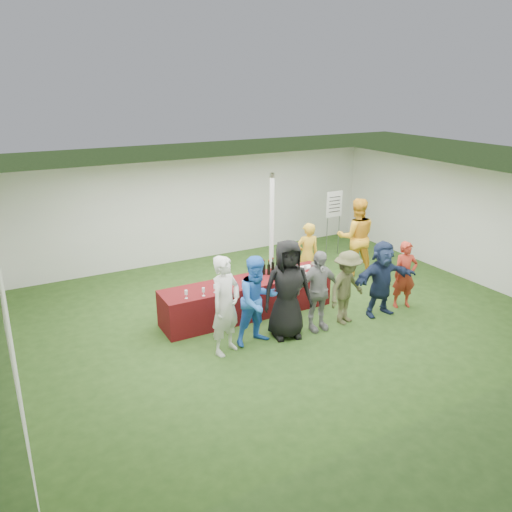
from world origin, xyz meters
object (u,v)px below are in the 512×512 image
serving_table (247,298)px  customer_6 (405,275)px  wine_list_sign (334,209)px  customer_2 (287,289)px  staff_pourer (307,255)px  customer_5 (382,279)px  customer_4 (347,288)px  dump_bucket (316,267)px  customer_0 (226,305)px  customer_1 (257,301)px  customer_3 (318,291)px  staff_back (356,237)px

serving_table → customer_6: size_ratio=2.49×
wine_list_sign → customer_2: 4.92m
staff_pourer → customer_6: (1.20, -1.89, -0.05)m
serving_table → customer_5: (2.41, -1.28, 0.42)m
staff_pourer → customer_4: size_ratio=1.03×
dump_bucket → wine_list_sign: bearing=47.3°
customer_0 → customer_6: bearing=-25.7°
customer_6 → customer_5: bearing=-157.5°
dump_bucket → customer_2: bearing=-144.5°
customer_4 → customer_2: bearing=159.4°
dump_bucket → staff_pourer: staff_pourer is taller
customer_4 → customer_1: bearing=159.7°
staff_pourer → customer_3: (-1.02, -1.88, 0.02)m
staff_back → customer_3: (-2.53, -1.99, -0.17)m
serving_table → customer_2: 1.31m
staff_pourer → customer_4: 1.95m
serving_table → customer_0: 1.64m
serving_table → customer_5: bearing=-28.0°
customer_2 → customer_1: bearing=-169.4°
wine_list_sign → customer_0: bearing=-145.0°
dump_bucket → customer_4: 1.03m
staff_pourer → customer_3: customer_3 is taller
serving_table → staff_back: 3.55m
customer_2 → staff_back: bearing=44.8°
customer_1 → customer_0: bearing=179.3°
staff_back → customer_6: bearing=108.0°
customer_1 → customer_3: bearing=-7.3°
serving_table → customer_1: (-0.38, -1.13, 0.47)m
customer_3 → customer_2: bearing=179.1°
wine_list_sign → customer_4: 4.17m
customer_5 → serving_table: bearing=155.3°
customer_1 → customer_2: bearing=-6.5°
customer_0 → customer_4: 2.59m
staff_pourer → customer_5: 2.01m
staff_pourer → staff_back: (1.51, 0.11, 0.19)m
customer_5 → customer_2: bearing=-179.9°
customer_1 → staff_back: bearing=23.0°
serving_table → staff_back: size_ratio=1.86×
staff_pourer → customer_0: (-2.93, -1.83, 0.12)m
customer_4 → customer_6: size_ratio=1.04×
staff_back → customer_6: (-0.30, -2.00, -0.25)m
dump_bucket → staff_back: (1.87, 1.00, 0.13)m
customer_5 → customer_6: customer_5 is taller
customer_6 → customer_4: bearing=-161.3°
customer_0 → customer_4: size_ratio=1.20×
customer_1 → customer_6: bearing=-5.3°
dump_bucket → wine_list_sign: wine_list_sign is taller
dump_bucket → wine_list_sign: (2.25, 2.44, 0.48)m
customer_3 → customer_4: 0.67m
staff_back → serving_table: bearing=39.5°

